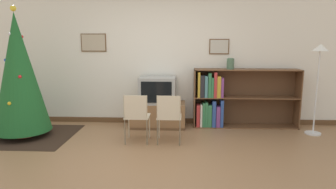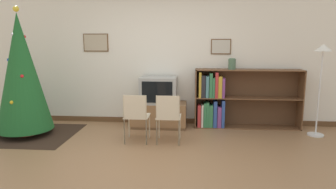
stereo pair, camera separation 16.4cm
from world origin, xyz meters
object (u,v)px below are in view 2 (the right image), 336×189
object	(u,v)px
christmas_tree	(21,73)
tv_console	(159,115)
bookshelf	(227,100)
television	(159,90)
vase	(232,64)
folding_chair_left	(136,115)
folding_chair_right	(168,116)
standing_lamp	(322,66)

from	to	relation	value
christmas_tree	tv_console	size ratio (longest dim) A/B	2.10
christmas_tree	bookshelf	distance (m)	3.78
television	bookshelf	distance (m)	1.34
television	vase	bearing A→B (deg)	3.53
folding_chair_left	vase	xyz separation A→B (m)	(1.66, 1.05, 0.77)
tv_console	folding_chair_left	bearing A→B (deg)	-105.38
tv_console	bookshelf	distance (m)	1.36
tv_console	folding_chair_right	distance (m)	1.03
folding_chair_left	folding_chair_right	world-z (taller)	same
christmas_tree	folding_chair_right	xyz separation A→B (m)	(2.59, -0.26, -0.65)
tv_console	bookshelf	size ratio (longest dim) A/B	0.53
tv_console	bookshelf	xyz separation A→B (m)	(1.33, 0.09, 0.30)
christmas_tree	folding_chair_left	bearing A→B (deg)	-7.27
tv_console	folding_chair_left	xyz separation A→B (m)	(-0.27, -0.96, 0.23)
tv_console	vase	size ratio (longest dim) A/B	5.09
television	folding_chair_left	distance (m)	1.03
vase	standing_lamp	world-z (taller)	standing_lamp
television	folding_chair_right	bearing A→B (deg)	-74.58
folding_chair_left	television	bearing A→B (deg)	74.58
vase	standing_lamp	bearing A→B (deg)	-15.69
christmas_tree	tv_console	world-z (taller)	christmas_tree
bookshelf	standing_lamp	size ratio (longest dim) A/B	1.24
standing_lamp	television	bearing A→B (deg)	173.49
tv_console	folding_chair_left	world-z (taller)	folding_chair_left
folding_chair_right	standing_lamp	world-z (taller)	standing_lamp
folding_chair_left	tv_console	bearing A→B (deg)	74.62
folding_chair_left	bookshelf	distance (m)	1.91
tv_console	vase	distance (m)	1.72
folding_chair_left	vase	size ratio (longest dim) A/B	3.91
television	vase	size ratio (longest dim) A/B	3.31
television	folding_chair_right	distance (m)	1.03
television	standing_lamp	distance (m)	2.92
tv_console	bookshelf	bearing A→B (deg)	4.07
tv_console	television	bearing A→B (deg)	-90.00
bookshelf	vase	xyz separation A→B (m)	(0.06, -0.01, 0.70)
folding_chair_right	bookshelf	size ratio (longest dim) A/B	0.41
christmas_tree	standing_lamp	size ratio (longest dim) A/B	1.39
folding_chair_right	bookshelf	bearing A→B (deg)	44.93
folding_chair_right	vase	bearing A→B (deg)	42.92
tv_console	television	xyz separation A→B (m)	(0.00, -0.00, 0.49)
folding_chair_left	bookshelf	bearing A→B (deg)	33.63
vase	bookshelf	bearing A→B (deg)	170.22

